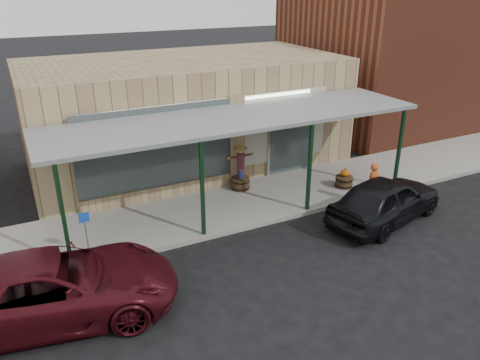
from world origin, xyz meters
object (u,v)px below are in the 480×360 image
barrel_scarecrow (240,174)px  car_maroon (53,288)px  parked_sedan (385,199)px  handicap_sign (86,229)px  barrel_pumpkin (344,180)px

barrel_scarecrow → car_maroon: barrel_scarecrow is taller
parked_sedan → car_maroon: bearing=77.1°
handicap_sign → car_maroon: size_ratio=0.24×
barrel_scarecrow → handicap_sign: bearing=176.7°
parked_sedan → barrel_scarecrow: bearing=24.5°
barrel_scarecrow → barrel_pumpkin: size_ratio=2.12×
barrel_scarecrow → handicap_sign: size_ratio=1.25×
barrel_scarecrow → parked_sedan: barrel_scarecrow is taller
barrel_pumpkin → handicap_sign: 9.01m
barrel_scarecrow → car_maroon: bearing=-172.8°
handicap_sign → parked_sedan: bearing=-19.1°
car_maroon → barrel_scarecrow: bearing=-49.0°
barrel_scarecrow → parked_sedan: 4.93m
handicap_sign → parked_sedan: 8.83m
handicap_sign → car_maroon: 2.21m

